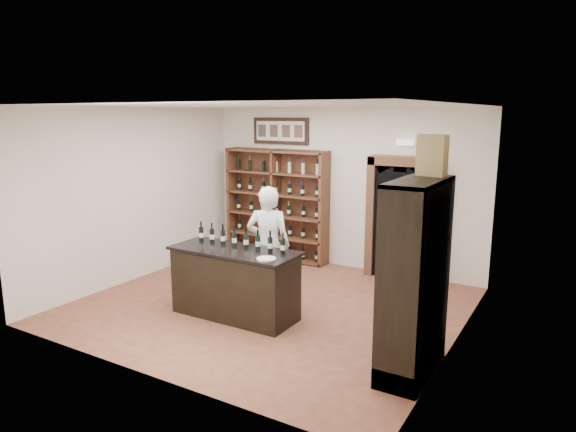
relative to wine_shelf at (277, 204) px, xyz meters
The scene contains 22 objects.
floor 2.89m from the wine_shelf, 60.87° to the right, with size 5.50×5.50×0.00m, color brown.
ceiling 3.28m from the wine_shelf, 60.87° to the right, with size 5.50×5.50×0.00m, color white.
wall_back 1.37m from the wine_shelf, ahead, with size 5.50×0.04×3.00m, color silver.
wall_left 2.78m from the wine_shelf, 121.86° to the right, with size 0.04×5.00×3.00m, color silver.
wall_right 4.69m from the wine_shelf, 29.94° to the right, with size 0.04×5.00×3.00m, color silver.
wine_shelf is the anchor object (origin of this frame).
framed_picture 1.46m from the wine_shelf, 90.00° to the left, with size 1.25×0.04×0.52m, color black.
arched_doorway 2.55m from the wine_shelf, ahead, with size 1.17×0.35×2.17m.
emergency_light 2.86m from the wine_shelf, ahead, with size 0.30×0.10×0.10m, color white.
tasting_counter 3.19m from the wine_shelf, 69.44° to the right, with size 1.88×0.78×1.00m.
counter_bottle_0 2.81m from the wine_shelf, 82.24° to the right, with size 0.07×0.07×0.30m.
counter_bottle_1 2.85m from the wine_shelf, 78.14° to the right, with size 0.07×0.07×0.30m.
counter_bottle_2 2.90m from the wine_shelf, 74.16° to the right, with size 0.07×0.07×0.30m.
counter_bottle_3 2.96m from the wine_shelf, 70.32° to the right, with size 0.07×0.07×0.30m.
counter_bottle_4 3.04m from the wine_shelf, 66.67° to the right, with size 0.07×0.07×0.30m.
counter_bottle_5 3.12m from the wine_shelf, 63.20° to the right, with size 0.07×0.07×0.30m.
counter_bottle_6 3.22m from the wine_shelf, 59.93° to the right, with size 0.07×0.07×0.30m.
counter_bottle_7 3.33m from the wine_shelf, 56.87° to the right, with size 0.07×0.07×0.30m.
side_cabinet 5.02m from the wine_shelf, 40.21° to the right, with size 0.48×1.20×2.20m.
shopkeeper 2.56m from the wine_shelf, 61.24° to the right, with size 0.67×0.44×1.83m, color white.
plate 3.61m from the wine_shelf, 60.49° to the right, with size 0.26×0.26×0.02m, color silver.
wine_crate 4.94m from the wine_shelf, 36.86° to the right, with size 0.33×0.14×0.46m, color tan.
Camera 1 is at (4.04, -6.26, 2.89)m, focal length 32.00 mm.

